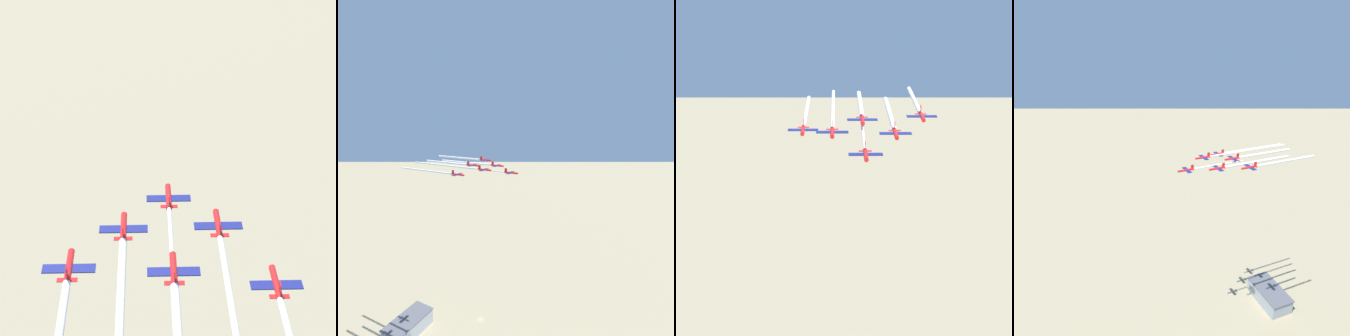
% 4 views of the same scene
% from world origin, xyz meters
% --- Properties ---
extents(ground_plane, '(3000.00, 3000.00, 0.00)m').
position_xyz_m(ground_plane, '(0.00, 0.00, 0.00)').
color(ground_plane, gray).
extents(hangar, '(39.16, 20.13, 13.04)m').
position_xyz_m(hangar, '(40.25, -44.86, 6.54)').
color(hangar, gray).
rests_on(hangar, ground_plane).
extents(jet_0, '(8.86, 9.45, 3.17)m').
position_xyz_m(jet_0, '(20.36, 40.25, 142.50)').
color(jet_0, red).
extents(jet_1, '(8.86, 9.45, 3.17)m').
position_xyz_m(jet_1, '(12.17, 25.37, 144.37)').
color(jet_1, red).
extents(jet_2, '(8.86, 9.45, 3.17)m').
position_xyz_m(jet_2, '(29.39, 25.86, 144.76)').
color(jet_2, red).
extents(jet_3, '(8.86, 9.45, 3.17)m').
position_xyz_m(jet_3, '(3.98, 10.49, 145.82)').
color(jet_3, red).
extents(jet_4, '(8.86, 9.45, 3.17)m').
position_xyz_m(jet_4, '(21.20, 10.98, 144.88)').
color(jet_4, red).
extents(jet_5, '(8.86, 9.45, 3.17)m').
position_xyz_m(jet_5, '(38.42, 11.47, 141.86)').
color(jet_5, red).
extents(smoke_trail_0, '(1.66, 32.01, 0.74)m').
position_xyz_m(smoke_trail_0, '(20.94, 19.93, 142.45)').
color(smoke_trail_0, white).
extents(smoke_trail_1, '(2.59, 43.60, 1.34)m').
position_xyz_m(smoke_trail_1, '(12.92, -0.74, 144.32)').
color(smoke_trail_1, white).
extents(smoke_trail_2, '(2.62, 54.64, 1.06)m').
position_xyz_m(smoke_trail_2, '(30.30, -5.78, 144.71)').
color(smoke_trail_2, white).
extents(smoke_trail_3, '(2.42, 39.78, 1.28)m').
position_xyz_m(smoke_trail_3, '(4.67, -13.72, 145.77)').
color(smoke_trail_3, white).
extents(smoke_trail_4, '(2.43, 36.68, 1.39)m').
position_xyz_m(smoke_trail_4, '(21.85, -11.67, 144.83)').
color(smoke_trail_4, white).
extents(smoke_trail_5, '(2.38, 44.25, 1.11)m').
position_xyz_m(smoke_trail_5, '(39.18, -14.97, 141.82)').
color(smoke_trail_5, white).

